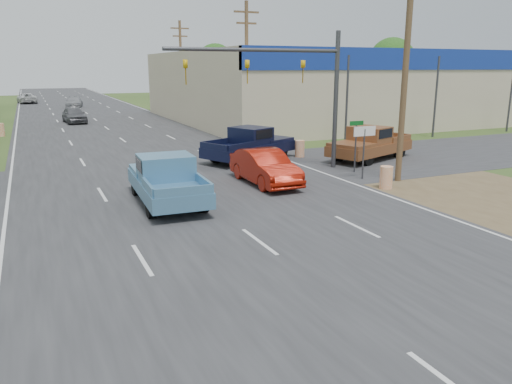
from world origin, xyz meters
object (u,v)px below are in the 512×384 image
navy_pickup (251,144)px  distant_car_white (27,98)px  distant_car_silver (74,102)px  distant_car_grey (74,115)px  red_convertible (265,167)px  brown_pickup (369,143)px  blue_pickup (166,179)px

navy_pickup → distant_car_white: bearing=167.5°
distant_car_silver → navy_pickup: bearing=-72.8°
distant_car_grey → distant_car_silver: bearing=80.0°
red_convertible → distant_car_grey: red_convertible is taller
brown_pickup → distant_car_silver: bearing=-6.9°
red_convertible → blue_pickup: bearing=-165.7°
distant_car_silver → brown_pickup: bearing=-65.9°
brown_pickup → distant_car_grey: (-13.75, 27.40, -0.20)m
blue_pickup → distant_car_silver: size_ratio=1.24×
distant_car_grey → navy_pickup: bearing=-78.4°
blue_pickup → distant_car_silver: bearing=91.5°
red_convertible → distant_car_silver: (-4.00, 50.54, -0.09)m
red_convertible → blue_pickup: size_ratio=0.81×
navy_pickup → red_convertible: bearing=-42.0°
distant_car_silver → distant_car_white: size_ratio=0.90×
navy_pickup → distant_car_silver: (-5.84, 44.78, -0.28)m
red_convertible → distant_car_white: size_ratio=0.91×
blue_pickup → distant_car_white: (-4.74, 62.38, -0.24)m
brown_pickup → distant_car_silver: size_ratio=1.31×
navy_pickup → distant_car_white: navy_pickup is taller
brown_pickup → blue_pickup: bearing=87.4°
blue_pickup → navy_pickup: same height
brown_pickup → distant_car_white: size_ratio=1.19×
blue_pickup → distant_car_silver: blue_pickup is taller
distant_car_grey → distant_car_white: 30.86m
red_convertible → distant_car_white: 61.86m
red_convertible → distant_car_white: red_convertible is taller
distant_car_grey → red_convertible: bearing=-84.7°
brown_pickup → distant_car_silver: 48.95m
blue_pickup → distant_car_grey: (-0.75, 31.78, -0.20)m
blue_pickup → navy_pickup: size_ratio=0.95×
blue_pickup → navy_pickup: 9.75m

